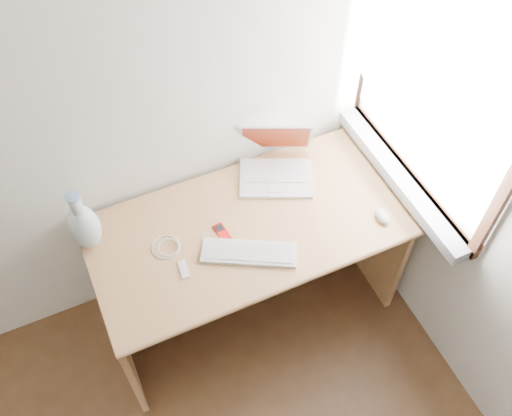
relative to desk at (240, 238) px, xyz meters
name	(u,v)px	position (x,y,z in m)	size (l,w,h in m)	color
window	(429,91)	(0.74, -0.16, 0.76)	(0.11, 0.99, 1.10)	white
desk	(240,238)	(0.00, 0.00, 0.00)	(1.37, 0.69, 0.73)	tan
laptop	(272,165)	(0.23, 0.14, 0.26)	(0.40, 0.40, 0.23)	white
external_keyboard	(249,253)	(-0.05, -0.22, 0.22)	(0.41, 0.30, 0.02)	white
mouse	(382,216)	(0.56, -0.30, 0.22)	(0.05, 0.09, 0.03)	white
ipod	(222,232)	(-0.11, -0.08, 0.21)	(0.05, 0.10, 0.01)	#BC0F0D
cable_coil	(166,247)	(-0.36, -0.05, 0.21)	(0.12, 0.12, 0.01)	white
remote	(184,269)	(-0.33, -0.18, 0.21)	(0.03, 0.09, 0.01)	white
vase	(84,226)	(-0.64, 0.10, 0.34)	(0.13, 0.13, 0.32)	silver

